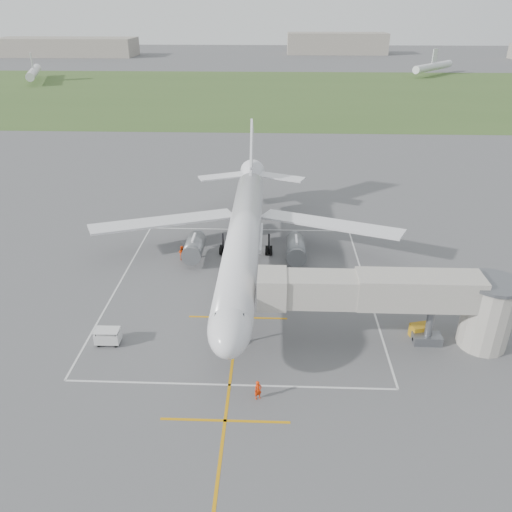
{
  "coord_description": "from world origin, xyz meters",
  "views": [
    {
      "loc": [
        3.46,
        -52.13,
        28.58
      ],
      "look_at": [
        1.6,
        -4.0,
        4.0
      ],
      "focal_mm": 35.0,
      "sensor_mm": 36.0,
      "label": 1
    }
  ],
  "objects_px": {
    "baggage_cart": "(108,337)",
    "ramp_worker_nose": "(258,390)",
    "airliner": "(244,234)",
    "gpu_unit": "(420,331)",
    "ramp_worker_wing": "(182,253)",
    "jet_bridge": "(409,299)"
  },
  "relations": [
    {
      "from": "airliner",
      "to": "ramp_worker_nose",
      "type": "height_order",
      "value": "airliner"
    },
    {
      "from": "gpu_unit",
      "to": "ramp_worker_nose",
      "type": "xyz_separation_m",
      "value": [
        -15.13,
        -8.94,
        0.19
      ]
    },
    {
      "from": "baggage_cart",
      "to": "ramp_worker_wing",
      "type": "xyz_separation_m",
      "value": [
        4.0,
        17.24,
        0.15
      ]
    },
    {
      "from": "airliner",
      "to": "jet_bridge",
      "type": "bearing_deg",
      "value": -42.19
    },
    {
      "from": "ramp_worker_nose",
      "to": "jet_bridge",
      "type": "bearing_deg",
      "value": 6.14
    },
    {
      "from": "airliner",
      "to": "baggage_cart",
      "type": "distance_m",
      "value": 19.84
    },
    {
      "from": "ramp_worker_wing",
      "to": "jet_bridge",
      "type": "bearing_deg",
      "value": 167.46
    },
    {
      "from": "airliner",
      "to": "jet_bridge",
      "type": "xyz_separation_m",
      "value": [
        15.72,
        -14.25,
        0.35
      ]
    },
    {
      "from": "airliner",
      "to": "ramp_worker_wing",
      "type": "distance_m",
      "value": 8.7
    },
    {
      "from": "airliner",
      "to": "ramp_worker_wing",
      "type": "relative_size",
      "value": 24.56
    },
    {
      "from": "airliner",
      "to": "jet_bridge",
      "type": "distance_m",
      "value": 21.22
    },
    {
      "from": "airliner",
      "to": "ramp_worker_nose",
      "type": "relative_size",
      "value": 27.25
    },
    {
      "from": "baggage_cart",
      "to": "ramp_worker_wing",
      "type": "height_order",
      "value": "ramp_worker_wing"
    },
    {
      "from": "jet_bridge",
      "to": "baggage_cart",
      "type": "bearing_deg",
      "value": -177.32
    },
    {
      "from": "airliner",
      "to": "gpu_unit",
      "type": "xyz_separation_m",
      "value": [
        17.58,
        -13.3,
        -3.73
      ]
    },
    {
      "from": "ramp_worker_nose",
      "to": "gpu_unit",
      "type": "bearing_deg",
      "value": 5.66
    },
    {
      "from": "gpu_unit",
      "to": "ramp_worker_wing",
      "type": "xyz_separation_m",
      "value": [
        -25.38,
        15.01,
        0.29
      ]
    },
    {
      "from": "airliner",
      "to": "ramp_worker_wing",
      "type": "bearing_deg",
      "value": 167.69
    },
    {
      "from": "airliner",
      "to": "gpu_unit",
      "type": "bearing_deg",
      "value": -37.12
    },
    {
      "from": "gpu_unit",
      "to": "ramp_worker_wing",
      "type": "bearing_deg",
      "value": 134.97
    },
    {
      "from": "baggage_cart",
      "to": "ramp_worker_nose",
      "type": "distance_m",
      "value": 15.75
    },
    {
      "from": "jet_bridge",
      "to": "ramp_worker_nose",
      "type": "height_order",
      "value": "jet_bridge"
    }
  ]
}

